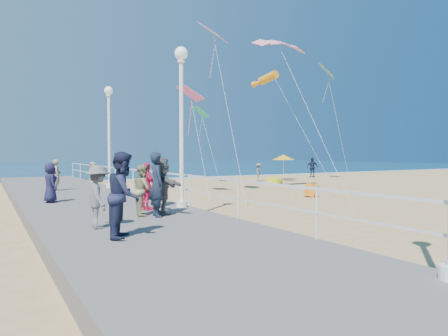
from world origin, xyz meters
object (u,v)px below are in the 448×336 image
toddler_held (160,168)px  beach_walker_c (93,175)px  spectator_6 (57,175)px  spectator_4 (50,183)px  beach_chair_right (277,181)px  spectator_1 (143,190)px  spectator_5 (162,186)px  beach_walker_a (259,172)px  spectator_0 (157,184)px  lamp_post_mid (181,109)px  spectator_3 (147,186)px  lamp_post_far (109,126)px  woman_holding_toddler (157,180)px  box_kite (311,191)px  spectator_7 (124,195)px  beach_walker_b (312,167)px  beach_umbrella (283,157)px  spectator_2 (98,197)px  beach_chair_left (273,179)px

toddler_held → beach_walker_c: bearing=-17.7°
spectator_6 → beach_walker_c: bearing=-18.1°
spectator_4 → beach_chair_right: 17.68m
spectator_1 → spectator_5: size_ratio=0.88×
beach_walker_a → spectator_0: bearing=177.5°
lamp_post_mid → spectator_1: bearing=-148.1°
beach_walker_c → spectator_3: bearing=-19.5°
spectator_6 → lamp_post_far: bearing=-70.9°
lamp_post_far → woman_holding_toddler: 8.68m
lamp_post_mid → spectator_6: 9.39m
lamp_post_mid → spectator_4: (-3.59, 3.61, -2.53)m
spectator_5 → box_kite: spectator_5 is taller
spectator_3 → beach_walker_c: spectator_3 is taller
spectator_7 → lamp_post_mid: bearing=-11.3°
beach_walker_b → beach_walker_c: size_ratio=1.10×
spectator_1 → spectator_4: spectator_1 is taller
lamp_post_far → spectator_1: (-1.72, -10.07, -2.52)m
spectator_4 → spectator_7: size_ratio=0.80×
lamp_post_mid → spectator_0: size_ratio=2.89×
spectator_3 → spectator_5: bearing=173.1°
spectator_6 → spectator_7: bearing=-170.5°
toddler_held → box_kite: size_ratio=1.45×
woman_holding_toddler → spectator_4: bearing=30.6°
spectator_0 → spectator_7: size_ratio=1.01×
beach_walker_b → toddler_held: bearing=57.8°
spectator_7 → beach_walker_a: spectator_7 is taller
beach_umbrella → beach_walker_c: bearing=-178.2°
beach_walker_a → lamp_post_mid: bearing=177.6°
lamp_post_mid → beach_walker_a: (13.13, 13.73, -2.93)m
spectator_2 → spectator_6: size_ratio=1.00×
toddler_held → spectator_5: (-0.70, -1.95, -0.44)m
spectator_6 → spectator_3: bearing=-159.4°
spectator_2 → spectator_5: (2.17, 1.32, 0.08)m
box_kite → beach_chair_left: box_kite is taller
spectator_4 → beach_chair_right: bearing=-76.1°
spectator_1 → spectator_2: (-1.60, -1.38, 0.02)m
toddler_held → spectator_1: (-1.27, -1.90, -0.54)m
spectator_2 → beach_chair_right: 20.66m
spectator_4 → beach_umbrella: size_ratio=0.68×
spectator_3 → beach_umbrella: beach_umbrella is taller
beach_walker_c → beach_umbrella: beach_umbrella is taller
woman_holding_toddler → spectator_6: bearing=-0.6°
spectator_7 → beach_chair_right: size_ratio=3.32×
spectator_4 → woman_holding_toddler: bearing=-144.4°
spectator_5 → spectator_7: spectator_7 is taller
spectator_3 → spectator_6: 8.84m
spectator_5 → spectator_7: size_ratio=0.92×
beach_umbrella → beach_chair_right: beach_umbrella is taller
woman_holding_toddler → beach_chair_right: 16.60m
spectator_3 → beach_umbrella: size_ratio=0.71×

